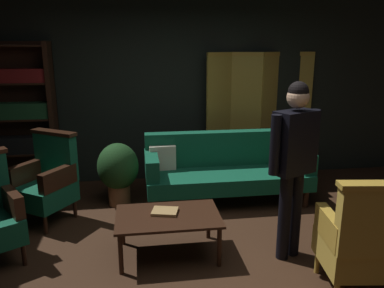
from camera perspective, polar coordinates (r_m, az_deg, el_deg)
name	(u,v)px	position (r m, az deg, el deg)	size (l,w,h in m)	color
ground_plane	(204,260)	(3.83, 1.80, -16.99)	(10.00, 10.00, 0.00)	#331E11
back_wall	(176,87)	(5.72, -2.40, 8.56)	(7.20, 0.10, 2.80)	black
folding_screen	(258,113)	(5.93, 9.87, 4.53)	(1.70, 0.36, 1.90)	#B29338
bookshelf	(21,116)	(5.71, -24.13, 3.80)	(0.90, 0.32, 2.05)	black
velvet_couch	(226,167)	(5.04, 5.13, -3.38)	(2.12, 0.78, 0.88)	black
coffee_table	(168,219)	(3.76, -3.60, -11.19)	(1.00, 0.64, 0.42)	black
armchair_gilt_accent	(362,240)	(3.44, 24.03, -12.96)	(0.65, 0.65, 1.04)	#B78E33
armchair_wing_left	(47,180)	(4.74, -20.82, -5.05)	(0.80, 0.80, 1.04)	black
standing_figure	(294,155)	(3.62, 14.98, -1.67)	(0.54, 0.36, 1.70)	black
potted_plant	(118,170)	(4.94, -10.98, -3.80)	(0.52, 0.52, 0.81)	brown
book_tan_leather	(165,211)	(3.78, -4.08, -10.03)	(0.24, 0.19, 0.03)	#9E7A47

